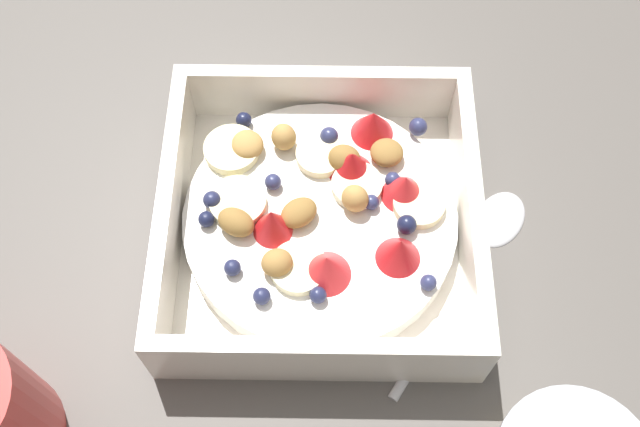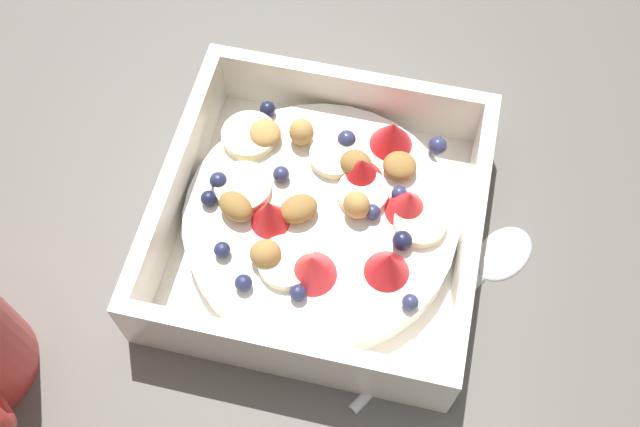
{
  "view_description": "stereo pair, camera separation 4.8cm",
  "coord_description": "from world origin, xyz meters",
  "views": [
    {
      "loc": [
        -0.02,
        0.24,
        0.45
      ],
      "look_at": [
        -0.02,
        0.01,
        0.03
      ],
      "focal_mm": 41.41,
      "sensor_mm": 36.0,
      "label": 1
    },
    {
      "loc": [
        -0.07,
        0.23,
        0.45
      ],
      "look_at": [
        -0.02,
        0.01,
        0.03
      ],
      "focal_mm": 41.41,
      "sensor_mm": 36.0,
      "label": 2
    }
  ],
  "objects": [
    {
      "name": "ground_plane",
      "position": [
        0.0,
        0.0,
        0.0
      ],
      "size": [
        2.4,
        2.4,
        0.0
      ],
      "primitive_type": "plane",
      "color": "#56514C"
    },
    {
      "name": "fruit_bowl",
      "position": [
        -0.02,
        0.01,
        0.02
      ],
      "size": [
        0.2,
        0.2,
        0.06
      ],
      "color": "white",
      "rests_on": "ground"
    },
    {
      "name": "spoon",
      "position": [
        -0.13,
        0.02,
        0.0
      ],
      "size": [
        0.11,
        0.16,
        0.01
      ],
      "color": "silver",
      "rests_on": "ground"
    }
  ]
}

